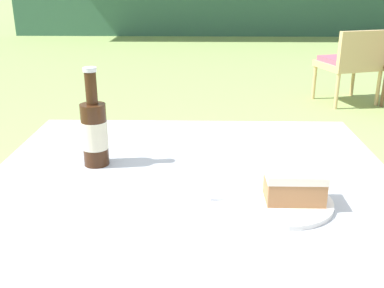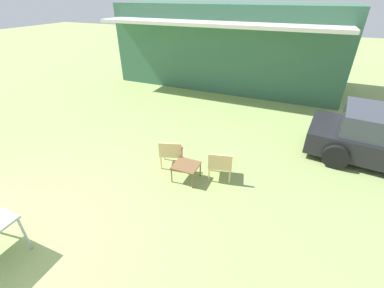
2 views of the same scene
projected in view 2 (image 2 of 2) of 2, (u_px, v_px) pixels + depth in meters
cabin_building at (229, 45)px, 11.61m from camera, size 9.59×4.82×3.37m
wicker_chair_cushioned at (171, 151)px, 6.21m from camera, size 0.64×0.60×0.73m
wicker_chair_plain at (220, 163)px, 5.77m from camera, size 0.61×0.57×0.73m
garden_side_table at (186, 166)px, 5.78m from camera, size 0.56×0.51×0.40m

